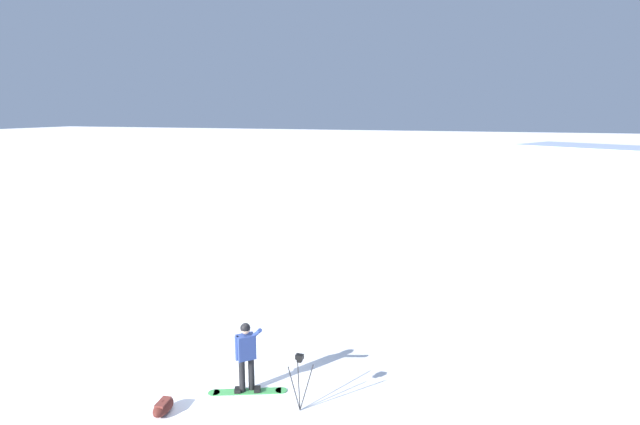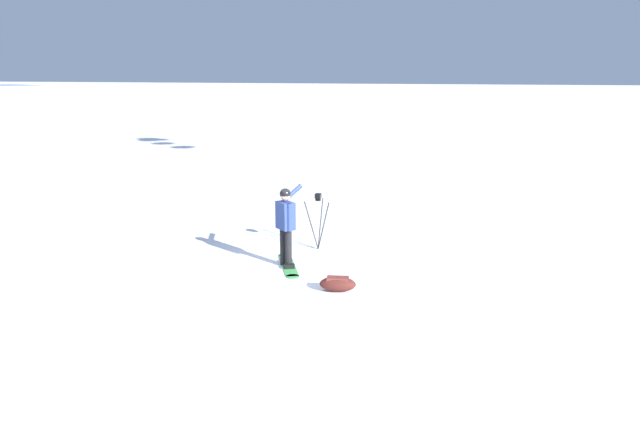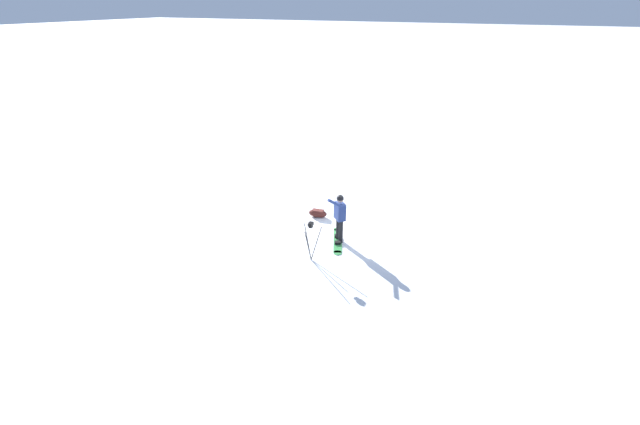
# 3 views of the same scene
# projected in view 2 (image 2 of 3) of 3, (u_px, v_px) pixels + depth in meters

# --- Properties ---
(ground_plane) EXTENTS (300.00, 300.00, 0.00)m
(ground_plane) POSITION_uv_depth(u_px,v_px,m) (276.00, 276.00, 12.91)
(ground_plane) COLOR white
(snowboarder) EXTENTS (0.49, 0.74, 1.66)m
(snowboarder) POSITION_uv_depth(u_px,v_px,m) (286.00, 219.00, 13.32)
(snowboarder) COLOR black
(snowboarder) RESTS_ON ground_plane
(snowboard) EXTENTS (0.85, 1.67, 0.10)m
(snowboard) POSITION_uv_depth(u_px,v_px,m) (288.00, 265.00, 13.55)
(snowboard) COLOR #3F994C
(snowboard) RESTS_ON ground_plane
(gear_bag_large) EXTENTS (0.71, 0.41, 0.28)m
(gear_bag_large) POSITION_uv_depth(u_px,v_px,m) (338.00, 284.00, 11.98)
(gear_bag_large) COLOR #4C1E19
(gear_bag_large) RESTS_ON ground_plane
(camera_tripod) EXTENTS (0.59, 0.50, 1.28)m
(camera_tripod) POSITION_uv_depth(u_px,v_px,m) (318.00, 209.00, 14.60)
(camera_tripod) COLOR #262628
(camera_tripod) RESTS_ON ground_plane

